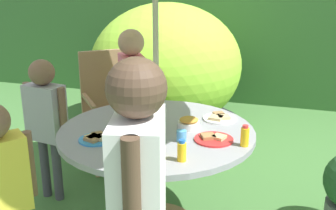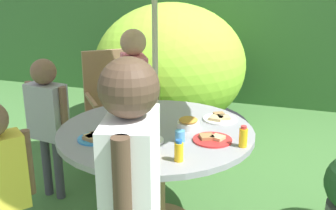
# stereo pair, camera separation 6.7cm
# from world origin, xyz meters

# --- Properties ---
(hedge_backdrop) EXTENTS (9.00, 0.70, 1.62)m
(hedge_backdrop) POSITION_xyz_m (0.00, 3.44, 0.81)
(hedge_backdrop) COLOR #33602D
(hedge_backdrop) RESTS_ON ground_plane
(garden_table) EXTENTS (1.30, 1.30, 0.75)m
(garden_table) POSITION_xyz_m (0.00, 0.00, 0.60)
(garden_table) COLOR #93704C
(garden_table) RESTS_ON ground_plane
(wooden_chair) EXTENTS (0.67, 0.67, 1.05)m
(wooden_chair) POSITION_xyz_m (-0.79, 0.95, 0.56)
(wooden_chair) COLOR #93704C
(wooden_chair) RESTS_ON ground_plane
(dome_tent) EXTENTS (1.98, 1.98, 1.43)m
(dome_tent) POSITION_xyz_m (-0.56, 2.03, 0.71)
(dome_tent) COLOR #8CC633
(dome_tent) RESTS_ON ground_plane
(child_in_pink_shirt) EXTENTS (0.34, 0.38, 1.30)m
(child_in_pink_shirt) POSITION_xyz_m (-0.47, 0.76, 0.83)
(child_in_pink_shirt) COLOR brown
(child_in_pink_shirt) RESTS_ON ground_plane
(child_in_grey_shirt) EXTENTS (0.39, 0.21, 1.14)m
(child_in_grey_shirt) POSITION_xyz_m (-0.94, 0.15, 0.73)
(child_in_grey_shirt) COLOR #3F3F47
(child_in_grey_shirt) RESTS_ON ground_plane
(child_in_white_shirt) EXTENTS (0.29, 0.47, 1.44)m
(child_in_white_shirt) POSITION_xyz_m (0.24, -0.96, 0.92)
(child_in_white_shirt) COLOR navy
(child_in_white_shirt) RESTS_ON ground_plane
(snack_bowl) EXTENTS (0.15, 0.15, 0.08)m
(snack_bowl) POSITION_xyz_m (0.20, 0.08, 0.79)
(snack_bowl) COLOR white
(snack_bowl) RESTS_ON garden_table
(plate_center_back) EXTENTS (0.21, 0.21, 0.03)m
(plate_center_back) POSITION_xyz_m (-0.30, -0.28, 0.76)
(plate_center_back) COLOR #338CD8
(plate_center_back) RESTS_ON garden_table
(plate_near_right) EXTENTS (0.19, 0.19, 0.03)m
(plate_near_right) POSITION_xyz_m (0.02, -0.20, 0.76)
(plate_near_right) COLOR white
(plate_near_right) RESTS_ON garden_table
(plate_far_left) EXTENTS (0.24, 0.24, 0.03)m
(plate_far_left) POSITION_xyz_m (0.36, 0.32, 0.76)
(plate_far_left) COLOR white
(plate_far_left) RESTS_ON garden_table
(plate_near_left) EXTENTS (0.24, 0.24, 0.03)m
(plate_near_left) POSITION_xyz_m (0.39, -0.07, 0.76)
(plate_near_left) COLOR red
(plate_near_left) RESTS_ON garden_table
(juice_bottle_far_right) EXTENTS (0.06, 0.06, 0.12)m
(juice_bottle_far_right) POSITION_xyz_m (0.13, -0.38, 0.81)
(juice_bottle_far_right) COLOR yellow
(juice_bottle_far_right) RESTS_ON garden_table
(juice_bottle_center_front) EXTENTS (0.06, 0.06, 0.13)m
(juice_bottle_center_front) POSITION_xyz_m (-0.28, 0.22, 0.81)
(juice_bottle_center_front) COLOR yellow
(juice_bottle_center_front) RESTS_ON garden_table
(juice_bottle_mid_left) EXTENTS (0.06, 0.06, 0.11)m
(juice_bottle_mid_left) POSITION_xyz_m (-0.23, 0.05, 0.80)
(juice_bottle_mid_left) COLOR yellow
(juice_bottle_mid_left) RESTS_ON garden_table
(juice_bottle_mid_right) EXTENTS (0.05, 0.05, 0.13)m
(juice_bottle_mid_right) POSITION_xyz_m (-0.18, -0.15, 0.81)
(juice_bottle_mid_right) COLOR yellow
(juice_bottle_mid_right) RESTS_ON garden_table
(juice_bottle_front_edge) EXTENTS (0.05, 0.05, 0.13)m
(juice_bottle_front_edge) POSITION_xyz_m (0.59, -0.10, 0.81)
(juice_bottle_front_edge) COLOR yellow
(juice_bottle_front_edge) RESTS_ON garden_table
(juice_bottle_back_edge) EXTENTS (0.05, 0.05, 0.12)m
(juice_bottle_back_edge) POSITION_xyz_m (0.28, -0.40, 0.81)
(juice_bottle_back_edge) COLOR yellow
(juice_bottle_back_edge) RESTS_ON garden_table
(cup_near) EXTENTS (0.06, 0.06, 0.07)m
(cup_near) POSITION_xyz_m (0.21, -0.14, 0.79)
(cup_near) COLOR #4C99D8
(cup_near) RESTS_ON garden_table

